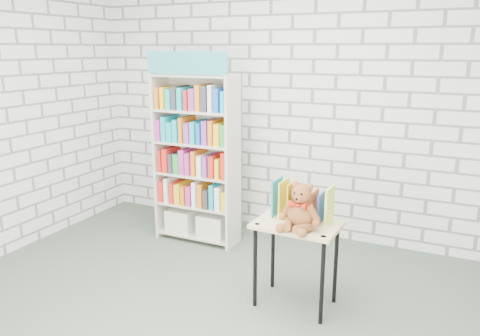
% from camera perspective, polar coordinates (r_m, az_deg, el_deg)
% --- Properties ---
extents(ground, '(4.50, 4.50, 0.00)m').
position_cam_1_polar(ground, '(3.62, -5.51, -18.08)').
color(ground, '#455144').
rests_on(ground, ground).
extents(room_shell, '(4.52, 4.02, 2.81)m').
position_cam_1_polar(room_shell, '(3.06, -6.32, 11.40)').
color(room_shell, silver).
rests_on(room_shell, ground).
extents(bookshelf, '(0.85, 0.33, 1.91)m').
position_cam_1_polar(bookshelf, '(4.73, -5.25, 1.28)').
color(bookshelf, beige).
rests_on(bookshelf, ground).
extents(display_table, '(0.64, 0.46, 0.67)m').
position_cam_1_polar(display_table, '(3.58, 6.93, -8.06)').
color(display_table, tan).
rests_on(display_table, ground).
extents(table_books, '(0.44, 0.21, 0.26)m').
position_cam_1_polar(table_books, '(3.59, 7.61, -4.19)').
color(table_books, teal).
rests_on(table_books, display_table).
extents(teddy_bear, '(0.32, 0.30, 0.34)m').
position_cam_1_polar(teddy_bear, '(3.39, 7.33, -5.17)').
color(teddy_bear, brown).
rests_on(teddy_bear, display_table).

